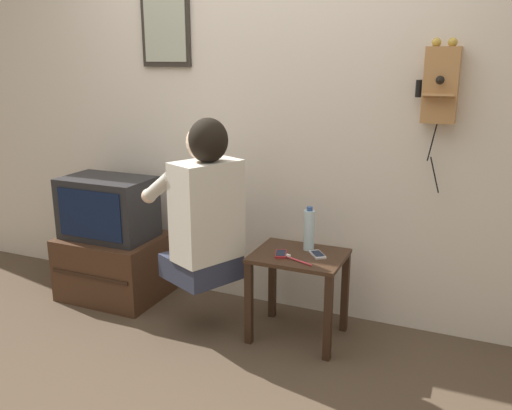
{
  "coord_description": "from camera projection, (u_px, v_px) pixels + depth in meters",
  "views": [
    {
      "loc": [
        1.28,
        -2.05,
        1.59
      ],
      "look_at": [
        0.12,
        0.62,
        0.78
      ],
      "focal_mm": 38.0,
      "sensor_mm": 36.0,
      "label": 1
    }
  ],
  "objects": [
    {
      "name": "side_table",
      "position": [
        299.0,
        273.0,
        3.08
      ],
      "size": [
        0.51,
        0.41,
        0.51
      ],
      "color": "#382316",
      "rests_on": "ground_plane"
    },
    {
      "name": "wall_back",
      "position": [
        266.0,
        109.0,
        3.33
      ],
      "size": [
        6.8,
        0.05,
        2.55
      ],
      "color": "beige",
      "rests_on": "ground_plane"
    },
    {
      "name": "wall_phone_antique",
      "position": [
        441.0,
        84.0,
        2.82
      ],
      "size": [
        0.21,
        0.19,
        0.81
      ],
      "color": "#AD7A47"
    },
    {
      "name": "cell_phone_held",
      "position": [
        281.0,
        254.0,
        3.03
      ],
      "size": [
        0.09,
        0.14,
        0.01
      ],
      "rotation": [
        0.0,
        0.0,
        0.31
      ],
      "color": "maroon",
      "rests_on": "side_table"
    },
    {
      "name": "person",
      "position": [
        204.0,
        206.0,
        3.02
      ],
      "size": [
        0.61,
        0.55,
        0.94
      ],
      "rotation": [
        0.0,
        0.0,
        1.13
      ],
      "color": "#2D3347",
      "rests_on": "ground_plane"
    },
    {
      "name": "ground_plane",
      "position": [
        184.0,
        383.0,
        2.72
      ],
      "size": [
        14.0,
        14.0,
        0.0
      ],
      "primitive_type": "plane",
      "color": "#4C3D2D"
    },
    {
      "name": "television",
      "position": [
        108.0,
        208.0,
        3.56
      ],
      "size": [
        0.59,
        0.37,
        0.4
      ],
      "color": "#232326",
      "rests_on": "tv_stand"
    },
    {
      "name": "water_bottle",
      "position": [
        309.0,
        230.0,
        3.08
      ],
      "size": [
        0.06,
        0.06,
        0.26
      ],
      "color": "silver",
      "rests_on": "side_table"
    },
    {
      "name": "framed_picture",
      "position": [
        166.0,
        30.0,
        3.42
      ],
      "size": [
        0.35,
        0.03,
        0.45
      ],
      "color": "#2D2823"
    },
    {
      "name": "cell_phone_spare",
      "position": [
        317.0,
        254.0,
        3.02
      ],
      "size": [
        0.12,
        0.14,
        0.01
      ],
      "rotation": [
        0.0,
        0.0,
        0.65
      ],
      "color": "silver",
      "rests_on": "side_table"
    },
    {
      "name": "tv_stand",
      "position": [
        115.0,
        266.0,
        3.67
      ],
      "size": [
        0.66,
        0.51,
        0.42
      ],
      "color": "#422819",
      "rests_on": "ground_plane"
    },
    {
      "name": "toothbrush",
      "position": [
        297.0,
        260.0,
        2.94
      ],
      "size": [
        0.17,
        0.08,
        0.02
      ],
      "rotation": [
        0.0,
        0.0,
        1.19
      ],
      "color": "#D83F4C",
      "rests_on": "side_table"
    }
  ]
}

